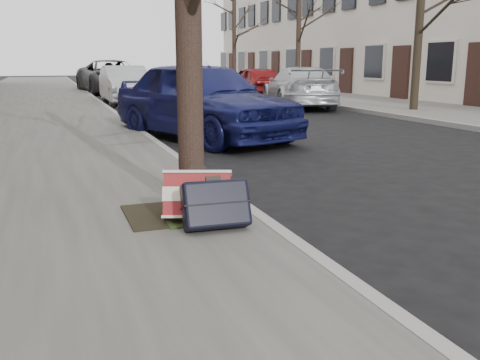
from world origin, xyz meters
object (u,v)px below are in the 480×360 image
object	(u,v)px
suitcase_red	(197,196)
car_near_front	(203,100)
suitcase_navy	(216,204)
car_near_mid	(125,85)

from	to	relation	value
suitcase_red	car_near_front	size ratio (longest dim) A/B	0.13
suitcase_navy	car_near_front	distance (m)	6.29
car_near_front	car_near_mid	size ratio (longest dim) A/B	1.10
car_near_front	car_near_mid	distance (m)	9.64
suitcase_red	suitcase_navy	xyz separation A→B (m)	(0.08, -0.30, -0.01)
suitcase_red	suitcase_navy	world-z (taller)	suitcase_red
suitcase_red	car_near_mid	distance (m)	15.48
suitcase_red	car_near_front	world-z (taller)	car_near_front
suitcase_navy	suitcase_red	bearing A→B (deg)	106.92
suitcase_red	suitcase_navy	bearing A→B (deg)	-56.25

